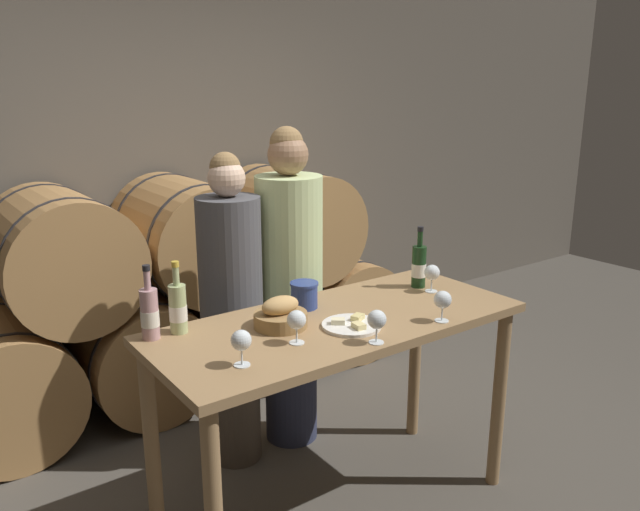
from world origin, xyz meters
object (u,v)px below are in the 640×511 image
object	(u,v)px
person_right	(290,288)
wine_glass_far_left	(241,341)
blue_crock	(304,294)
wine_glass_right	(443,300)
bread_basket	(280,315)
wine_glass_left	(297,321)
tasting_table	(339,348)
cheese_plate	(351,325)
wine_bottle_red	(419,266)
wine_glass_center	(377,320)
wine_glass_far_right	(432,273)
wine_bottle_rose	(150,313)
wine_bottle_white	(178,308)
person_left	(232,311)

from	to	relation	value
person_right	wine_glass_far_left	xyz separation A→B (m)	(-0.75, -0.83, 0.17)
blue_crock	wine_glass_right	distance (m)	0.61
bread_basket	wine_glass_left	bearing A→B (deg)	-102.84
tasting_table	wine_glass_left	world-z (taller)	wine_glass_left
tasting_table	person_right	size ratio (longest dim) A/B	0.95
cheese_plate	wine_glass_right	size ratio (longest dim) A/B	1.83
wine_glass_left	wine_bottle_red	bearing A→B (deg)	14.68
person_right	wine_glass_right	size ratio (longest dim) A/B	12.82
bread_basket	wine_glass_far_left	world-z (taller)	wine_glass_far_left
cheese_plate	wine_glass_left	world-z (taller)	wine_glass_left
wine_glass_center	wine_glass_far_right	size ratio (longest dim) A/B	1.00
bread_basket	wine_glass_right	size ratio (longest dim) A/B	1.66
wine_bottle_rose	wine_glass_far_left	xyz separation A→B (m)	(0.17, -0.43, -0.01)
person_right	wine_glass_right	bearing A→B (deg)	-80.86
wine_bottle_rose	bread_basket	xyz separation A→B (m)	(0.48, -0.19, -0.06)
wine_glass_right	blue_crock	bearing A→B (deg)	128.23
cheese_plate	wine_glass_center	world-z (taller)	wine_glass_center
tasting_table	wine_bottle_rose	xyz separation A→B (m)	(-0.73, 0.26, 0.24)
wine_bottle_white	wine_glass_center	xyz separation A→B (m)	(0.58, -0.55, -0.01)
wine_bottle_white	wine_glass_right	xyz separation A→B (m)	(0.95, -0.54, -0.01)
wine_glass_far_right	person_right	bearing A→B (deg)	122.05
wine_bottle_white	person_left	bearing A→B (deg)	42.17
person_left	wine_glass_center	xyz separation A→B (m)	(0.13, -0.96, 0.22)
blue_crock	wine_bottle_red	bearing A→B (deg)	-7.46
wine_glass_right	wine_glass_far_right	distance (m)	0.39
wine_bottle_rose	wine_glass_far_left	distance (m)	0.46
tasting_table	bread_basket	xyz separation A→B (m)	(-0.25, 0.07, 0.19)
wine_bottle_rose	wine_glass_center	size ratio (longest dim) A/B	2.24
person_right	blue_crock	world-z (taller)	person_right
wine_glass_far_left	blue_crock	bearing A→B (deg)	34.98
person_right	wine_bottle_red	world-z (taller)	person_right
blue_crock	person_right	bearing A→B (deg)	64.20
person_right	wine_glass_center	bearing A→B (deg)	-103.15
person_left	cheese_plate	world-z (taller)	person_left
wine_glass_left	wine_glass_right	distance (m)	0.65
person_right	bread_basket	bearing A→B (deg)	-126.07
blue_crock	wine_glass_center	xyz separation A→B (m)	(0.00, -0.49, 0.03)
wine_glass_far_left	wine_bottle_white	bearing A→B (deg)	97.34
wine_glass_far_right	wine_glass_center	bearing A→B (deg)	-153.14
bread_basket	wine_glass_left	size ratio (longest dim) A/B	1.66
wine_glass_far_left	wine_glass_right	distance (m)	0.90
wine_glass_center	wine_glass_right	xyz separation A→B (m)	(0.38, 0.01, 0.00)
wine_bottle_red	bread_basket	size ratio (longest dim) A/B	1.37
wine_bottle_rose	wine_glass_far_right	xyz separation A→B (m)	(1.32, -0.24, -0.01)
wine_bottle_rose	wine_glass_far_right	world-z (taller)	wine_bottle_rose
wine_glass_far_left	wine_glass_left	distance (m)	0.27
person_left	bread_basket	size ratio (longest dim) A/B	7.26
wine_bottle_white	wine_glass_right	world-z (taller)	wine_bottle_white
tasting_table	cheese_plate	world-z (taller)	cheese_plate
wine_glass_left	wine_glass_far_right	size ratio (longest dim) A/B	1.00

